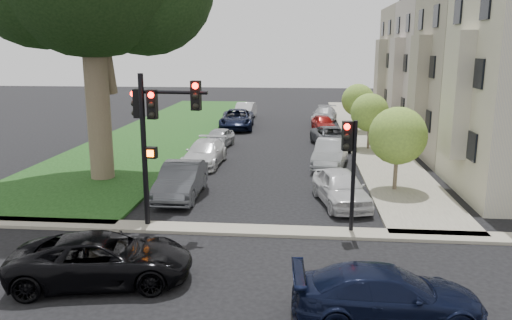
# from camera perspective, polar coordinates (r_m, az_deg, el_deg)

# --- Properties ---
(ground) EXTENTS (140.00, 140.00, 0.00)m
(ground) POSITION_cam_1_polar(r_m,az_deg,el_deg) (16.43, -1.64, -10.67)
(ground) COLOR black
(ground) RESTS_ON ground
(grass_strip) EXTENTS (8.00, 44.00, 0.12)m
(grass_strip) POSITION_cam_1_polar(r_m,az_deg,el_deg) (40.96, -10.16, 3.40)
(grass_strip) COLOR #14330F
(grass_strip) RESTS_ON ground
(sidewalk_right) EXTENTS (3.50, 44.00, 0.12)m
(sidewalk_right) POSITION_cam_1_polar(r_m,az_deg,el_deg) (39.80, 12.31, 3.04)
(sidewalk_right) COLOR gray
(sidewalk_right) RESTS_ON ground
(sidewalk_cross) EXTENTS (60.00, 1.00, 0.12)m
(sidewalk_cross) POSITION_cam_1_polar(r_m,az_deg,el_deg) (18.25, -0.88, -8.02)
(sidewalk_cross) COLOR gray
(sidewalk_cross) RESTS_ON ground
(house_b) EXTENTS (7.70, 7.55, 15.97)m
(house_b) POSITION_cam_1_polar(r_m,az_deg,el_deg) (32.27, 25.07, 12.26)
(house_b) COLOR #A89E8F
(house_b) RESTS_ON ground
(house_c) EXTENTS (7.70, 7.55, 15.97)m
(house_c) POSITION_cam_1_polar(r_m,az_deg,el_deg) (39.43, 21.40, 12.43)
(house_c) COLOR beige
(house_c) RESTS_ON ground
(house_d) EXTENTS (7.70, 7.55, 15.97)m
(house_d) POSITION_cam_1_polar(r_m,az_deg,el_deg) (46.69, 18.87, 12.51)
(house_d) COLOR #B0ADA1
(house_d) RESTS_ON ground
(small_tree_a) EXTENTS (2.63, 2.63, 3.95)m
(small_tree_a) POSITION_cam_1_polar(r_m,az_deg,el_deg) (23.52, 15.89, 2.67)
(small_tree_a) COLOR brown
(small_tree_a) RESTS_ON ground
(small_tree_b) EXTENTS (2.47, 2.47, 3.70)m
(small_tree_b) POSITION_cam_1_polar(r_m,az_deg,el_deg) (33.04, 12.87, 5.31)
(small_tree_b) COLOR brown
(small_tree_b) RESTS_ON ground
(small_tree_c) EXTENTS (2.54, 2.54, 3.82)m
(small_tree_c) POSITION_cam_1_polar(r_m,az_deg,el_deg) (40.06, 11.58, 6.71)
(small_tree_c) COLOR brown
(small_tree_c) RESTS_ON ground
(traffic_signal_main) EXTENTS (2.76, 0.72, 5.65)m
(traffic_signal_main) POSITION_cam_1_polar(r_m,az_deg,el_deg) (18.16, -11.45, 4.16)
(traffic_signal_main) COLOR black
(traffic_signal_main) RESTS_ON ground
(traffic_signal_secondary) EXTENTS (0.54, 0.44, 4.09)m
(traffic_signal_secondary) POSITION_cam_1_polar(r_m,az_deg,el_deg) (17.63, 10.70, 0.48)
(traffic_signal_secondary) COLOR black
(traffic_signal_secondary) RESTS_ON ground
(car_cross_near) EXTENTS (5.37, 3.24, 1.39)m
(car_cross_near) POSITION_cam_1_polar(r_m,az_deg,el_deg) (14.98, -17.11, -10.74)
(car_cross_near) COLOR black
(car_cross_near) RESTS_ON ground
(car_cross_far) EXTENTS (4.73, 2.14, 1.34)m
(car_cross_far) POSITION_cam_1_polar(r_m,az_deg,el_deg) (12.88, 14.79, -14.69)
(car_cross_far) COLOR black
(car_cross_far) RESTS_ON ground
(car_parked_0) EXTENTS (2.61, 4.65, 1.49)m
(car_parked_0) POSITION_cam_1_polar(r_m,az_deg,el_deg) (21.43, 9.67, -3.11)
(car_parked_0) COLOR silver
(car_parked_0) RESTS_ON ground
(car_parked_1) EXTENTS (2.33, 4.80, 1.52)m
(car_parked_1) POSITION_cam_1_polar(r_m,az_deg,el_deg) (28.15, 8.50, 0.73)
(car_parked_1) COLOR #999BA0
(car_parked_1) RESTS_ON ground
(car_parked_2) EXTENTS (3.01, 5.10, 1.33)m
(car_parked_2) POSITION_cam_1_polar(r_m,az_deg,el_deg) (33.98, 8.65, 2.61)
(car_parked_2) COLOR #3F4247
(car_parked_2) RESTS_ON ground
(car_parked_3) EXTENTS (2.09, 3.92, 1.27)m
(car_parked_3) POSITION_cam_1_polar(r_m,az_deg,el_deg) (40.64, 7.69, 4.23)
(car_parked_3) COLOR maroon
(car_parked_3) RESTS_ON ground
(car_parked_4) EXTENTS (2.66, 5.06, 1.40)m
(car_parked_4) POSITION_cam_1_polar(r_m,az_deg,el_deg) (45.05, 7.81, 5.13)
(car_parked_4) COLOR #999BA0
(car_parked_4) RESTS_ON ground
(car_parked_5) EXTENTS (1.75, 4.74, 1.55)m
(car_parked_5) POSITION_cam_1_polar(r_m,az_deg,el_deg) (22.38, -8.53, -2.32)
(car_parked_5) COLOR #3F4247
(car_parked_5) RESTS_ON ground
(car_parked_6) EXTENTS (2.10, 4.86, 1.39)m
(car_parked_6) POSITION_cam_1_polar(r_m,az_deg,el_deg) (28.41, -5.86, 0.79)
(car_parked_6) COLOR silver
(car_parked_6) RESTS_ON ground
(car_parked_7) EXTENTS (1.99, 3.92, 1.28)m
(car_parked_7) POSITION_cam_1_polar(r_m,az_deg,el_deg) (33.44, -4.32, 2.51)
(car_parked_7) COLOR #999BA0
(car_parked_7) RESTS_ON ground
(car_parked_8) EXTENTS (3.02, 5.90, 1.59)m
(car_parked_8) POSITION_cam_1_polar(r_m,az_deg,el_deg) (41.28, -2.20, 4.69)
(car_parked_8) COLOR black
(car_parked_8) RESTS_ON ground
(car_parked_9) EXTENTS (1.83, 4.67, 1.51)m
(car_parked_9) POSITION_cam_1_polar(r_m,az_deg,el_deg) (47.09, -1.26, 5.63)
(car_parked_9) COLOR silver
(car_parked_9) RESTS_ON ground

